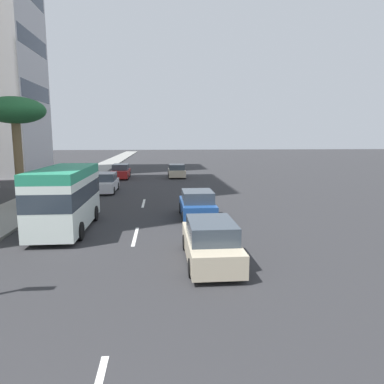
% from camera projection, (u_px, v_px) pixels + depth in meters
% --- Properties ---
extents(ground_plane, '(198.00, 198.00, 0.00)m').
position_uv_depth(ground_plane, '(148.00, 186.00, 33.81)').
color(ground_plane, '#2D2D30').
extents(sidewalk_right, '(162.00, 3.55, 0.15)m').
position_uv_depth(sidewalk_right, '(64.00, 187.00, 33.11)').
color(sidewalk_right, gray).
rests_on(sidewalk_right, ground_plane).
extents(lane_stripe_mid, '(3.20, 0.16, 0.01)m').
position_uv_depth(lane_stripe_mid, '(135.00, 236.00, 16.76)').
color(lane_stripe_mid, silver).
rests_on(lane_stripe_mid, ground_plane).
extents(lane_stripe_far, '(3.20, 0.16, 0.01)m').
position_uv_depth(lane_stripe_far, '(144.00, 203.00, 25.14)').
color(lane_stripe_far, silver).
rests_on(lane_stripe_far, ground_plane).
extents(car_lead, '(4.26, 1.96, 1.54)m').
position_uv_depth(car_lead, '(177.00, 171.00, 41.19)').
color(car_lead, beige).
rests_on(car_lead, ground_plane).
extents(minibus_second, '(6.59, 2.34, 3.15)m').
position_uv_depth(minibus_second, '(66.00, 196.00, 17.70)').
color(minibus_second, silver).
rests_on(minibus_second, ground_plane).
extents(car_third, '(4.62, 1.80, 1.62)m').
position_uv_depth(car_third, '(106.00, 183.00, 30.30)').
color(car_third, silver).
rests_on(car_third, ground_plane).
extents(car_fourth, '(4.08, 1.93, 1.61)m').
position_uv_depth(car_fourth, '(197.00, 205.00, 20.57)').
color(car_fourth, '#1E478C').
rests_on(car_fourth, ground_plane).
extents(car_fifth, '(4.46, 1.92, 1.62)m').
position_uv_depth(car_fifth, '(121.00, 172.00, 40.20)').
color(car_fifth, '#A51E1E').
rests_on(car_fifth, ground_plane).
extents(car_sixth, '(4.73, 1.88, 1.62)m').
position_uv_depth(car_sixth, '(210.00, 242.00, 13.24)').
color(car_sixth, beige).
rests_on(car_sixth, ground_plane).
extents(palm_tree, '(3.79, 3.79, 7.06)m').
position_uv_depth(palm_tree, '(15.00, 114.00, 22.64)').
color(palm_tree, brown).
rests_on(palm_tree, sidewalk_right).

